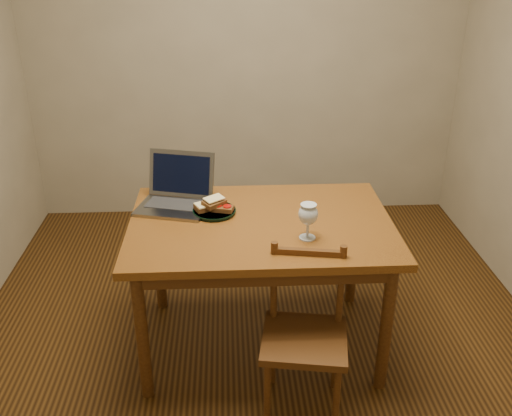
{
  "coord_description": "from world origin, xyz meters",
  "views": [
    {
      "loc": [
        -0.14,
        -2.6,
        2.02
      ],
      "look_at": [
        -0.01,
        -0.06,
        0.8
      ],
      "focal_mm": 40.0,
      "sensor_mm": 36.0,
      "label": 1
    }
  ],
  "objects_px": {
    "chair": "(305,328)",
    "milk_glass": "(308,221)",
    "plate": "(214,211)",
    "laptop": "(177,192)",
    "table": "(261,237)"
  },
  "relations": [
    {
      "from": "plate",
      "to": "milk_glass",
      "type": "distance_m",
      "value": 0.53
    },
    {
      "from": "plate",
      "to": "laptop",
      "type": "xyz_separation_m",
      "value": [
        -0.2,
        0.13,
        0.06
      ]
    },
    {
      "from": "table",
      "to": "chair",
      "type": "distance_m",
      "value": 0.54
    },
    {
      "from": "chair",
      "to": "plate",
      "type": "distance_m",
      "value": 0.76
    },
    {
      "from": "table",
      "to": "laptop",
      "type": "bearing_deg",
      "value": 151.3
    },
    {
      "from": "table",
      "to": "chair",
      "type": "xyz_separation_m",
      "value": [
        0.17,
        -0.46,
        -0.22
      ]
    },
    {
      "from": "table",
      "to": "chair",
      "type": "bearing_deg",
      "value": -69.61
    },
    {
      "from": "plate",
      "to": "laptop",
      "type": "height_order",
      "value": "laptop"
    },
    {
      "from": "milk_glass",
      "to": "plate",
      "type": "bearing_deg",
      "value": 146.41
    },
    {
      "from": "plate",
      "to": "table",
      "type": "bearing_deg",
      "value": -24.32
    },
    {
      "from": "chair",
      "to": "milk_glass",
      "type": "distance_m",
      "value": 0.48
    },
    {
      "from": "chair",
      "to": "milk_glass",
      "type": "relative_size",
      "value": 2.42
    },
    {
      "from": "plate",
      "to": "milk_glass",
      "type": "height_order",
      "value": "milk_glass"
    },
    {
      "from": "chair",
      "to": "plate",
      "type": "bearing_deg",
      "value": 134.89
    },
    {
      "from": "table",
      "to": "chair",
      "type": "relative_size",
      "value": 3.03
    }
  ]
}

